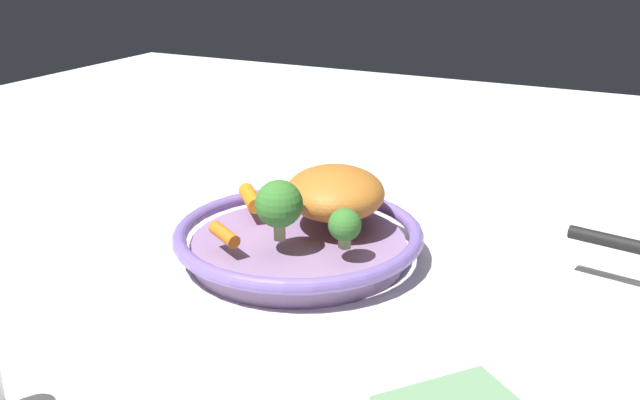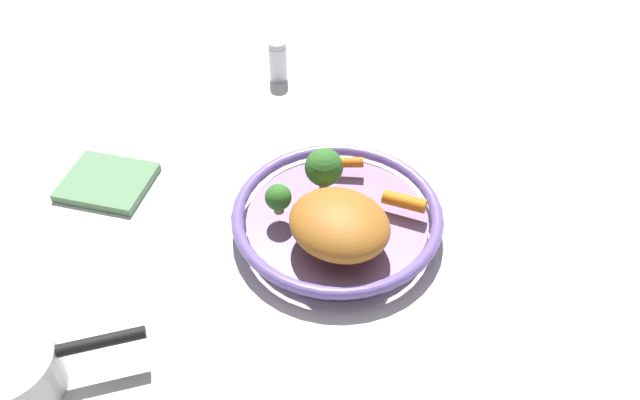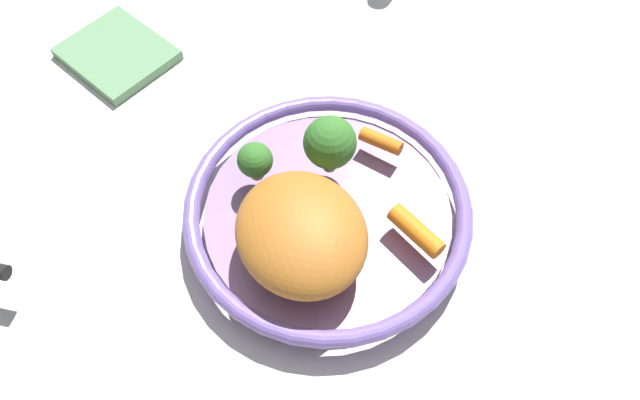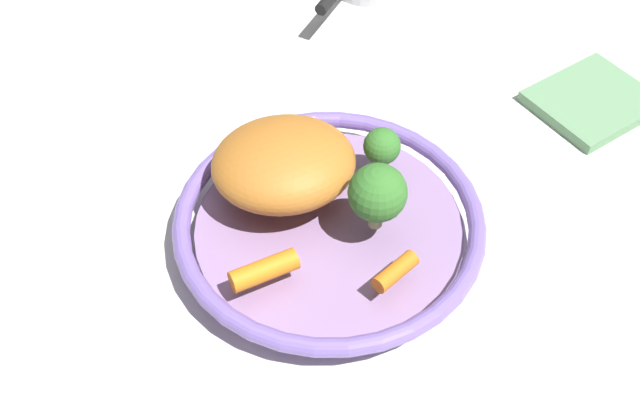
% 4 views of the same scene
% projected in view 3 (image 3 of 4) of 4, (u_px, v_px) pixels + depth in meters
% --- Properties ---
extents(ground_plane, '(2.46, 2.46, 0.00)m').
position_uv_depth(ground_plane, '(327.00, 223.00, 0.69)').
color(ground_plane, silver).
extents(serving_bowl, '(0.31, 0.31, 0.04)m').
position_uv_depth(serving_bowl, '(328.00, 213.00, 0.67)').
color(serving_bowl, '#8E709E').
rests_on(serving_bowl, ground_plane).
extents(roast_chicken_piece, '(0.18, 0.19, 0.06)m').
position_uv_depth(roast_chicken_piece, '(301.00, 233.00, 0.59)').
color(roast_chicken_piece, '#B56A26').
rests_on(roast_chicken_piece, serving_bowl).
extents(baby_carrot_left, '(0.05, 0.04, 0.02)m').
position_uv_depth(baby_carrot_left, '(381.00, 141.00, 0.68)').
color(baby_carrot_left, orange).
rests_on(baby_carrot_left, serving_bowl).
extents(baby_carrot_near_rim, '(0.06, 0.06, 0.02)m').
position_uv_depth(baby_carrot_near_rim, '(416.00, 231.00, 0.62)').
color(baby_carrot_near_rim, orange).
rests_on(baby_carrot_near_rim, serving_bowl).
extents(broccoli_floret_edge, '(0.06, 0.06, 0.07)m').
position_uv_depth(broccoli_floret_edge, '(330.00, 143.00, 0.64)').
color(broccoli_floret_edge, '#99A766').
rests_on(broccoli_floret_edge, serving_bowl).
extents(broccoli_floret_mid, '(0.04, 0.04, 0.05)m').
position_uv_depth(broccoli_floret_mid, '(255.00, 161.00, 0.64)').
color(broccoli_floret_mid, '#99A766').
rests_on(broccoli_floret_mid, serving_bowl).
extents(dish_towel, '(0.18, 0.17, 0.01)m').
position_uv_depth(dish_towel, '(117.00, 54.00, 0.82)').
color(dish_towel, '#669366').
rests_on(dish_towel, ground_plane).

